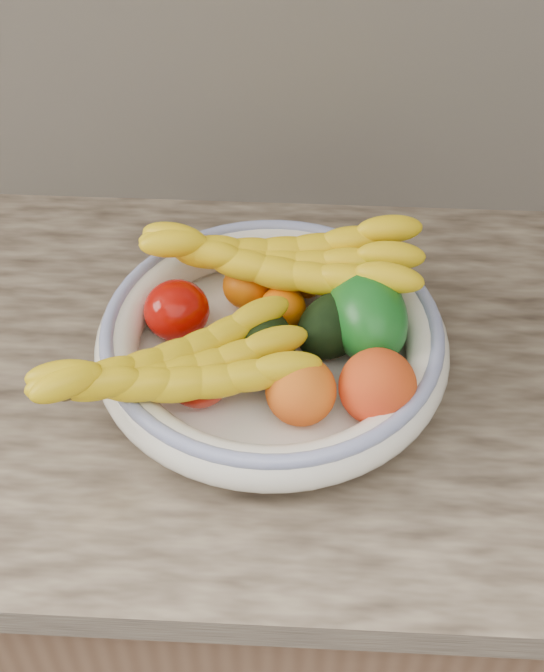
{
  "coord_description": "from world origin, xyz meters",
  "views": [
    {
      "loc": [
        0.04,
        0.94,
        1.69
      ],
      "look_at": [
        0.0,
        1.66,
        0.96
      ],
      "focal_mm": 50.0,
      "sensor_mm": 36.0,
      "label": 1
    }
  ],
  "objects_px": {
    "fruit_bowl": "(272,343)",
    "green_mango": "(366,314)",
    "banana_bunch_back": "(281,266)",
    "banana_bunch_front": "(174,375)"
  },
  "relations": [
    {
      "from": "banana_bunch_front",
      "to": "banana_bunch_back",
      "type": "bearing_deg",
      "value": 35.48
    },
    {
      "from": "fruit_bowl",
      "to": "banana_bunch_back",
      "type": "xyz_separation_m",
      "value": [
        0.01,
        0.09,
        0.04
      ]
    },
    {
      "from": "green_mango",
      "to": "banana_bunch_back",
      "type": "height_order",
      "value": "banana_bunch_back"
    },
    {
      "from": "fruit_bowl",
      "to": "banana_bunch_back",
      "type": "relative_size",
      "value": 1.16
    },
    {
      "from": "fruit_bowl",
      "to": "banana_bunch_front",
      "type": "height_order",
      "value": "banana_bunch_front"
    },
    {
      "from": "fruit_bowl",
      "to": "banana_bunch_front",
      "type": "distance_m",
      "value": 0.13
    },
    {
      "from": "green_mango",
      "to": "banana_bunch_front",
      "type": "relative_size",
      "value": 0.42
    },
    {
      "from": "banana_bunch_front",
      "to": "green_mango",
      "type": "bearing_deg",
      "value": 4.56
    },
    {
      "from": "fruit_bowl",
      "to": "green_mango",
      "type": "xyz_separation_m",
      "value": [
        0.1,
        0.02,
        0.03
      ]
    },
    {
      "from": "fruit_bowl",
      "to": "banana_bunch_back",
      "type": "height_order",
      "value": "banana_bunch_back"
    }
  ]
}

